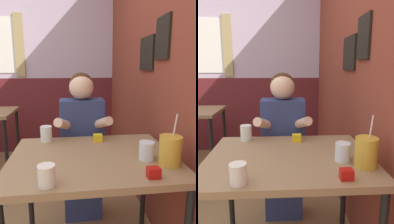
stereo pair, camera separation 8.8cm
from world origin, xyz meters
The scene contains 10 objects.
brick_wall_right centered at (1.19, 1.18, 1.35)m, with size 0.08×4.36×2.70m.
back_wall centered at (-0.01, 2.39, 1.36)m, with size 5.32×0.09×2.70m.
main_table centered at (0.65, 0.28, 0.68)m, with size 0.94×0.72×0.76m.
person_seated centered at (0.62, 0.79, 0.63)m, with size 0.42×0.40×1.22m.
cocktail_pitcher centered at (1.04, 0.11, 0.83)m, with size 0.12×0.12×0.27m.
glass_near_pitcher centered at (0.94, 0.19, 0.81)m, with size 0.08×0.08×0.10m.
glass_center centered at (0.36, 0.57, 0.81)m, with size 0.08×0.08×0.11m.
glass_far_side centered at (0.42, -0.02, 0.80)m, with size 0.08×0.08×0.09m.
condiment_ketchup centered at (0.91, -0.01, 0.78)m, with size 0.06×0.04×0.05m.
condiment_mustard centered at (0.71, 0.52, 0.78)m, with size 0.06×0.04×0.05m.
Camera 1 is at (0.53, -0.90, 1.26)m, focal length 35.00 mm.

